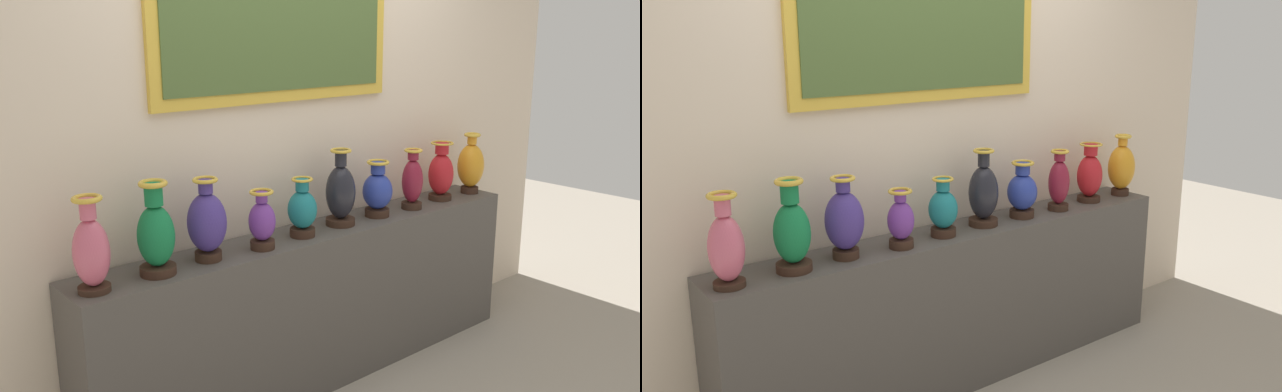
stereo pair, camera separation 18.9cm
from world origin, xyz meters
TOP-DOWN VIEW (x-y plane):
  - ground_plane at (0.00, 0.00)m, footprint 10.47×10.47m
  - display_shelf at (0.00, 0.00)m, footprint 2.72×0.34m
  - back_wall at (-0.00, 0.23)m, footprint 4.47×0.14m
  - vase_rose at (-1.25, -0.05)m, footprint 0.15×0.15m
  - vase_emerald at (-0.96, -0.04)m, footprint 0.16×0.16m
  - vase_indigo at (-0.70, -0.02)m, footprint 0.18×0.18m
  - vase_violet at (-0.42, -0.06)m, footprint 0.13×0.13m
  - vase_teal at (-0.14, -0.03)m, footprint 0.15×0.15m
  - vase_onyx at (0.14, -0.01)m, footprint 0.16×0.16m
  - vase_cobalt at (0.41, -0.02)m, footprint 0.17×0.17m
  - vase_burgundy at (0.68, -0.04)m, footprint 0.12×0.12m
  - vase_crimson at (0.97, -0.01)m, footprint 0.15×0.15m
  - vase_amber at (1.25, -0.03)m, footprint 0.17×0.17m

SIDE VIEW (x-z plane):
  - ground_plane at x=0.00m, z-range 0.00..0.00m
  - display_shelf at x=0.00m, z-range 0.00..0.86m
  - vase_violet at x=-0.42m, z-range 0.85..1.14m
  - vase_teal at x=-0.14m, z-range 0.84..1.15m
  - vase_cobalt at x=0.41m, z-range 0.85..1.17m
  - vase_crimson at x=0.97m, z-range 0.84..1.20m
  - vase_burgundy at x=0.68m, z-range 0.85..1.20m
  - vase_rose at x=-1.25m, z-range 0.84..1.24m
  - vase_onyx at x=0.14m, z-range 0.83..1.25m
  - vase_emerald at x=-0.96m, z-range 0.83..1.25m
  - vase_amber at x=1.25m, z-range 0.85..1.23m
  - vase_indigo at x=-0.70m, z-range 0.85..1.23m
  - back_wall at x=0.00m, z-range 0.01..2.85m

